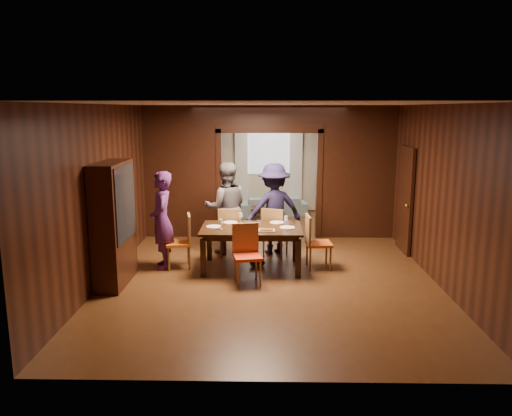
{
  "coord_description": "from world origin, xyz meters",
  "views": [
    {
      "loc": [
        -0.07,
        -9.3,
        2.83
      ],
      "look_at": [
        -0.25,
        -0.4,
        1.05
      ],
      "focal_mm": 35.0,
      "sensor_mm": 36.0,
      "label": 1
    }
  ],
  "objects_px": {
    "person_purple": "(162,220)",
    "chair_far_r": "(275,232)",
    "dining_table": "(251,248)",
    "chair_far_l": "(231,232)",
    "person_grey": "(226,208)",
    "person_navy": "(274,209)",
    "hutch": "(114,224)",
    "chair_right": "(319,242)",
    "coffee_table": "(267,215)",
    "chair_near": "(247,255)",
    "sofa": "(273,206)",
    "chair_left": "(178,241)"
  },
  "relations": [
    {
      "from": "person_grey",
      "to": "chair_left",
      "type": "distance_m",
      "value": 1.33
    },
    {
      "from": "person_navy",
      "to": "chair_far_r",
      "type": "distance_m",
      "value": 0.46
    },
    {
      "from": "dining_table",
      "to": "sofa",
      "type": "bearing_deg",
      "value": 84.4
    },
    {
      "from": "coffee_table",
      "to": "chair_far_r",
      "type": "distance_m",
      "value": 2.84
    },
    {
      "from": "dining_table",
      "to": "chair_far_r",
      "type": "bearing_deg",
      "value": 61.12
    },
    {
      "from": "dining_table",
      "to": "chair_near",
      "type": "xyz_separation_m",
      "value": [
        -0.04,
        -0.78,
        0.1
      ]
    },
    {
      "from": "person_navy",
      "to": "dining_table",
      "type": "bearing_deg",
      "value": 49.34
    },
    {
      "from": "chair_near",
      "to": "chair_left",
      "type": "bearing_deg",
      "value": 135.66
    },
    {
      "from": "chair_left",
      "to": "chair_near",
      "type": "height_order",
      "value": "same"
    },
    {
      "from": "coffee_table",
      "to": "chair_far_r",
      "type": "height_order",
      "value": "chair_far_r"
    },
    {
      "from": "person_navy",
      "to": "hutch",
      "type": "height_order",
      "value": "hutch"
    },
    {
      "from": "dining_table",
      "to": "chair_right",
      "type": "distance_m",
      "value": 1.21
    },
    {
      "from": "person_grey",
      "to": "chair_far_r",
      "type": "xyz_separation_m",
      "value": [
        0.97,
        -0.23,
        -0.42
      ]
    },
    {
      "from": "person_grey",
      "to": "sofa",
      "type": "xyz_separation_m",
      "value": [
        0.98,
        3.52,
        -0.64
      ]
    },
    {
      "from": "person_navy",
      "to": "chair_left",
      "type": "relative_size",
      "value": 1.84
    },
    {
      "from": "person_grey",
      "to": "coffee_table",
      "type": "xyz_separation_m",
      "value": [
        0.82,
        2.6,
        -0.7
      ]
    },
    {
      "from": "hutch",
      "to": "chair_far_l",
      "type": "bearing_deg",
      "value": 41.3
    },
    {
      "from": "dining_table",
      "to": "chair_far_r",
      "type": "relative_size",
      "value": 1.83
    },
    {
      "from": "dining_table",
      "to": "chair_far_r",
      "type": "height_order",
      "value": "chair_far_r"
    },
    {
      "from": "chair_far_r",
      "to": "dining_table",
      "type": "bearing_deg",
      "value": 80.4
    },
    {
      "from": "sofa",
      "to": "chair_left",
      "type": "relative_size",
      "value": 1.84
    },
    {
      "from": "coffee_table",
      "to": "chair_far_l",
      "type": "height_order",
      "value": "chair_far_l"
    },
    {
      "from": "hutch",
      "to": "dining_table",
      "type": "bearing_deg",
      "value": 19.95
    },
    {
      "from": "person_grey",
      "to": "sofa",
      "type": "height_order",
      "value": "person_grey"
    },
    {
      "from": "person_grey",
      "to": "chair_far_r",
      "type": "relative_size",
      "value": 1.86
    },
    {
      "from": "coffee_table",
      "to": "hutch",
      "type": "relative_size",
      "value": 0.4
    },
    {
      "from": "sofa",
      "to": "chair_right",
      "type": "relative_size",
      "value": 1.84
    },
    {
      "from": "chair_far_r",
      "to": "person_grey",
      "type": "bearing_deg",
      "value": 5.93
    },
    {
      "from": "chair_far_l",
      "to": "hutch",
      "type": "bearing_deg",
      "value": 45.36
    },
    {
      "from": "person_grey",
      "to": "person_navy",
      "type": "height_order",
      "value": "person_grey"
    },
    {
      "from": "coffee_table",
      "to": "sofa",
      "type": "bearing_deg",
      "value": 80.16
    },
    {
      "from": "person_grey",
      "to": "chair_far_l",
      "type": "distance_m",
      "value": 0.5
    },
    {
      "from": "coffee_table",
      "to": "chair_far_r",
      "type": "bearing_deg",
      "value": -86.86
    },
    {
      "from": "person_purple",
      "to": "chair_far_r",
      "type": "height_order",
      "value": "person_purple"
    },
    {
      "from": "dining_table",
      "to": "chair_far_l",
      "type": "relative_size",
      "value": 1.83
    },
    {
      "from": "sofa",
      "to": "chair_left",
      "type": "xyz_separation_m",
      "value": [
        -1.76,
        -4.51,
        0.22
      ]
    },
    {
      "from": "person_grey",
      "to": "sofa",
      "type": "relative_size",
      "value": 1.01
    },
    {
      "from": "coffee_table",
      "to": "chair_near",
      "type": "height_order",
      "value": "chair_near"
    },
    {
      "from": "sofa",
      "to": "chair_left",
      "type": "distance_m",
      "value": 4.85
    },
    {
      "from": "chair_left",
      "to": "chair_far_r",
      "type": "height_order",
      "value": "same"
    },
    {
      "from": "person_grey",
      "to": "chair_far_r",
      "type": "height_order",
      "value": "person_grey"
    },
    {
      "from": "chair_right",
      "to": "person_purple",
      "type": "bearing_deg",
      "value": 85.65
    },
    {
      "from": "person_navy",
      "to": "dining_table",
      "type": "relative_size",
      "value": 1.01
    },
    {
      "from": "person_grey",
      "to": "chair_right",
      "type": "bearing_deg",
      "value": 141.53
    },
    {
      "from": "chair_near",
      "to": "hutch",
      "type": "distance_m",
      "value": 2.22
    },
    {
      "from": "person_grey",
      "to": "chair_far_r",
      "type": "distance_m",
      "value": 1.08
    },
    {
      "from": "person_grey",
      "to": "dining_table",
      "type": "xyz_separation_m",
      "value": [
        0.53,
        -1.03,
        -0.52
      ]
    },
    {
      "from": "coffee_table",
      "to": "chair_right",
      "type": "bearing_deg",
      "value": -75.55
    },
    {
      "from": "coffee_table",
      "to": "chair_left",
      "type": "relative_size",
      "value": 0.82
    },
    {
      "from": "person_purple",
      "to": "chair_far_l",
      "type": "relative_size",
      "value": 1.8
    }
  ]
}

